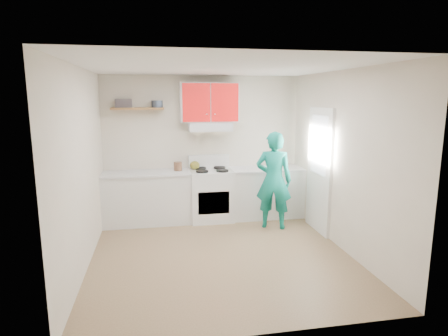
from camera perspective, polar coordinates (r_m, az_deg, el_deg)
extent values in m
plane|color=brown|center=(5.53, -0.52, -12.91)|extent=(3.80, 3.80, 0.00)
cube|color=white|center=(5.08, -0.57, 15.05)|extent=(3.60, 3.80, 0.04)
cube|color=beige|center=(7.01, -3.20, 3.18)|extent=(3.60, 0.04, 2.60)
cube|color=beige|center=(3.34, 5.06, -5.25)|extent=(3.60, 0.04, 2.60)
cube|color=beige|center=(5.16, -20.64, -0.20)|extent=(0.04, 3.80, 2.60)
cube|color=beige|center=(5.73, 17.49, 1.02)|extent=(0.04, 3.80, 2.60)
cube|color=white|center=(6.39, 14.25, -0.37)|extent=(0.05, 0.85, 2.05)
cube|color=white|center=(6.31, 14.20, 3.41)|extent=(0.01, 0.55, 0.95)
cube|color=silver|center=(6.83, -11.52, -4.50)|extent=(1.52, 0.60, 0.90)
cube|color=silver|center=(7.11, 6.35, -3.73)|extent=(1.32, 0.60, 0.90)
cube|color=white|center=(6.87, -1.95, -4.11)|extent=(0.76, 0.65, 0.92)
cube|color=silver|center=(6.76, -2.15, 6.29)|extent=(0.76, 0.44, 0.15)
cube|color=red|center=(6.80, -2.25, 9.90)|extent=(1.02, 0.33, 0.70)
cube|color=brown|center=(6.75, -12.95, 8.78)|extent=(0.90, 0.30, 0.04)
cube|color=#3B3438|center=(6.77, -15.01, 9.46)|extent=(0.30, 0.23, 0.15)
cylinder|color=#333D4C|center=(6.71, -10.09, 9.54)|extent=(0.23, 0.23, 0.12)
ellipsoid|color=olive|center=(6.84, -4.45, 0.41)|extent=(0.22, 0.22, 0.15)
cylinder|color=brown|center=(6.76, -7.00, 0.17)|extent=(0.18, 0.18, 0.17)
cube|color=olive|center=(7.00, 4.92, -0.09)|extent=(0.39, 0.33, 0.02)
cube|color=red|center=(7.17, 8.88, 0.04)|extent=(0.39, 0.35, 0.01)
imported|color=#0D7C6B|center=(6.41, 7.53, -1.86)|extent=(0.71, 0.60, 1.66)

